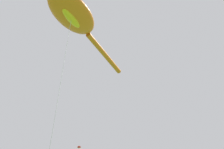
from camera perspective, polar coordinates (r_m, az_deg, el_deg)
name	(u,v)px	position (r m, az deg, el deg)	size (l,w,h in m)	color
big_show_kite	(74,17)	(20.82, -8.30, 12.53)	(12.07, 4.28, 16.83)	orange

